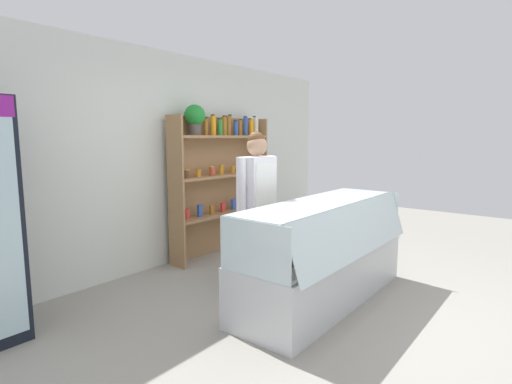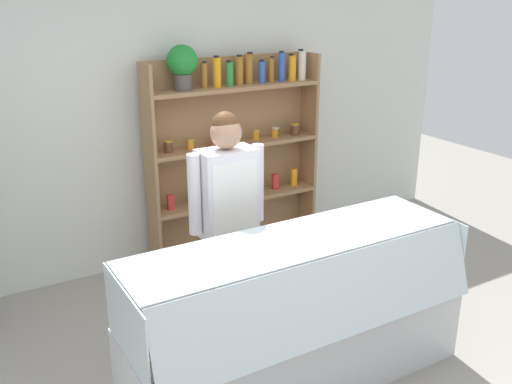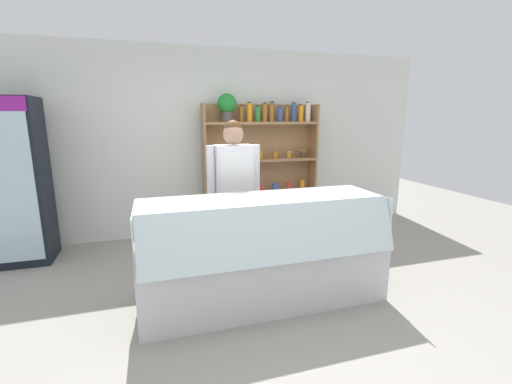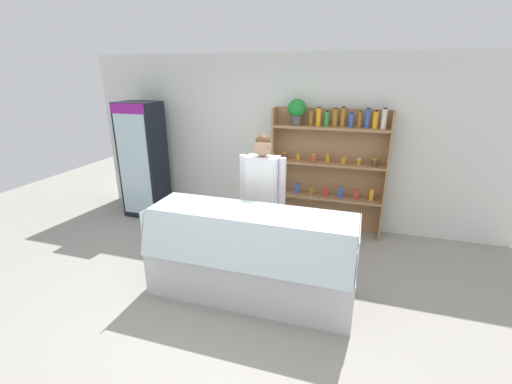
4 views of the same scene
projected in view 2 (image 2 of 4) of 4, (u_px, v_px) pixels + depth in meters
name	position (u px, v px, depth m)	size (l,w,h in m)	color
back_wall	(151.00, 122.00, 5.17)	(6.80, 0.10, 2.70)	silver
shelving_unit	(228.00, 139.00, 5.35)	(1.71, 0.29, 2.05)	#9E754C
deli_display_case	(296.00, 338.00, 3.76)	(2.27, 0.80, 1.01)	silver
shop_clerk	(228.00, 206.00, 4.12)	(0.60, 0.25, 1.70)	#383D51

